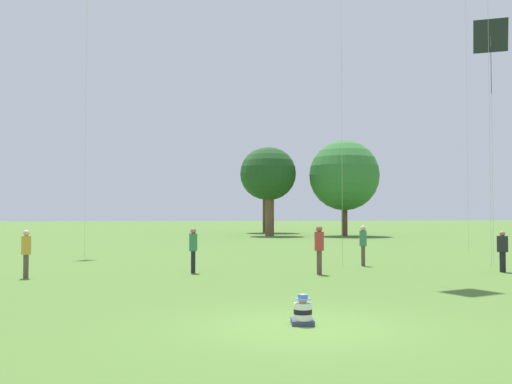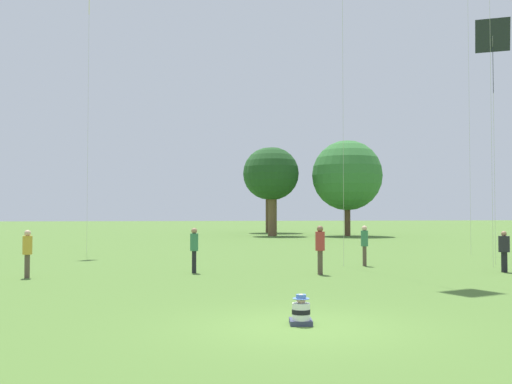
# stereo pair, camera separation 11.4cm
# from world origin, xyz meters

# --- Properties ---
(ground_plane) EXTENTS (300.00, 300.00, 0.00)m
(ground_plane) POSITION_xyz_m (0.00, 0.00, 0.00)
(ground_plane) COLOR #4C702D
(seated_toddler) EXTENTS (0.52, 0.61, 0.61)m
(seated_toddler) POSITION_xyz_m (0.04, 0.20, 0.24)
(seated_toddler) COLOR #383D56
(seated_toddler) RESTS_ON ground
(person_standing_0) EXTENTS (0.54, 0.54, 1.53)m
(person_standing_0) POSITION_xyz_m (9.91, 9.08, 0.89)
(person_standing_0) COLOR black
(person_standing_0) RESTS_ON ground
(person_standing_1) EXTENTS (0.42, 0.42, 1.62)m
(person_standing_1) POSITION_xyz_m (-7.09, 9.92, 0.97)
(person_standing_1) COLOR brown
(person_standing_1) RESTS_ON ground
(person_standing_3) EXTENTS (0.38, 0.38, 1.65)m
(person_standing_3) POSITION_xyz_m (-1.43, 10.68, 1.00)
(person_standing_3) COLOR black
(person_standing_3) RESTS_ON ground
(person_standing_4) EXTENTS (0.37, 0.37, 1.74)m
(person_standing_4) POSITION_xyz_m (2.97, 9.41, 1.05)
(person_standing_4) COLOR brown
(person_standing_4) RESTS_ON ground
(person_standing_5) EXTENTS (0.36, 0.36, 1.67)m
(person_standing_5) POSITION_xyz_m (5.70, 12.41, 1.01)
(person_standing_5) COLOR brown
(person_standing_5) RESTS_ON ground
(kite_1) EXTENTS (1.47, 1.07, 10.55)m
(kite_1) POSITION_xyz_m (11.50, 12.29, 9.70)
(kite_1) COLOR #1E2328
(kite_1) RESTS_ON ground
(kite_4) EXTENTS (1.03, 1.08, 14.99)m
(kite_4) POSITION_xyz_m (-6.61, 22.82, 13.91)
(kite_4) COLOR yellow
(kite_4) RESTS_ON ground
(distant_tree_0) EXTENTS (5.02, 5.02, 8.44)m
(distant_tree_0) POSITION_xyz_m (7.97, 44.43, 5.84)
(distant_tree_0) COLOR brown
(distant_tree_0) RESTS_ON ground
(distant_tree_1) EXTENTS (6.66, 6.66, 9.09)m
(distant_tree_1) POSITION_xyz_m (14.99, 43.24, 5.75)
(distant_tree_1) COLOR brown
(distant_tree_1) RESTS_ON ground
(distant_tree_2) EXTENTS (5.79, 5.79, 9.43)m
(distant_tree_2) POSITION_xyz_m (9.36, 53.57, 6.48)
(distant_tree_2) COLOR brown
(distant_tree_2) RESTS_ON ground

